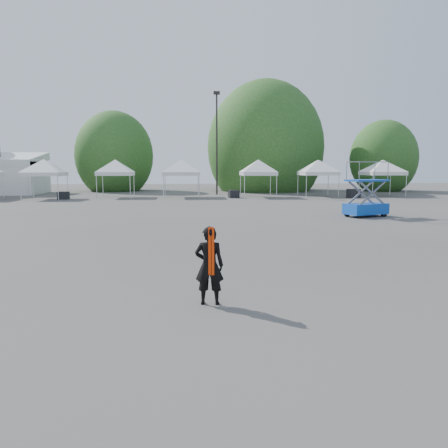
{
  "coord_description": "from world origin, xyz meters",
  "views": [
    {
      "loc": [
        0.07,
        -10.52,
        2.66
      ],
      "look_at": [
        0.96,
        -0.11,
        1.3
      ],
      "focal_mm": 35.0,
      "sensor_mm": 36.0,
      "label": 1
    }
  ],
  "objects": [
    {
      "name": "light_pole_east",
      "position": [
        3.0,
        32.0,
        5.52
      ],
      "size": [
        0.6,
        0.25,
        9.8
      ],
      "color": "black",
      "rests_on": "ground"
    },
    {
      "name": "crate_west",
      "position": [
        -10.16,
        26.72,
        0.32
      ],
      "size": [
        0.92,
        0.77,
        0.64
      ],
      "primitive_type": "cube",
      "rotation": [
        0.0,
        0.0,
        -0.17
      ],
      "color": "black",
      "rests_on": "ground"
    },
    {
      "name": "crate_mid",
      "position": [
        4.15,
        27.33,
        0.34
      ],
      "size": [
        1.0,
        0.85,
        0.68
      ],
      "primitive_type": "cube",
      "rotation": [
        0.0,
        0.0,
        0.22
      ],
      "color": "black",
      "rests_on": "ground"
    },
    {
      "name": "man",
      "position": [
        0.49,
        -2.25,
        0.77
      ],
      "size": [
        0.6,
        0.43,
        1.54
      ],
      "rotation": [
        0.0,
        0.0,
        3.03
      ],
      "color": "black",
      "rests_on": "ground"
    },
    {
      "name": "scissor_lift",
      "position": [
        9.71,
        12.24,
        1.49
      ],
      "size": [
        2.55,
        1.88,
        2.96
      ],
      "rotation": [
        0.0,
        0.0,
        0.36
      ],
      "color": "#0C2AA2",
      "rests_on": "ground"
    },
    {
      "name": "tent_g",
      "position": [
        12.07,
        28.77,
        3.06
      ],
      "size": [
        4.44,
        4.44,
        3.88
      ],
      "color": "silver",
      "rests_on": "ground"
    },
    {
      "name": "tent_h",
      "position": [
        18.14,
        28.69,
        3.06
      ],
      "size": [
        4.66,
        4.66,
        3.88
      ],
      "color": "silver",
      "rests_on": "ground"
    },
    {
      "name": "tree_mid_w",
      "position": [
        -8.0,
        40.0,
        3.93
      ],
      "size": [
        4.16,
        4.16,
        6.33
      ],
      "color": "#382314",
      "rests_on": "ground"
    },
    {
      "name": "crate_east",
      "position": [
        14.57,
        26.42,
        0.39
      ],
      "size": [
        1.13,
        0.96,
        0.77
      ],
      "primitive_type": "cube",
      "rotation": [
        0.0,
        0.0,
        0.2
      ],
      "color": "black",
      "rests_on": "ground"
    },
    {
      "name": "ground",
      "position": [
        0.0,
        0.0,
        0.0
      ],
      "size": [
        120.0,
        120.0,
        0.0
      ],
      "primitive_type": "plane",
      "color": "#474442",
      "rests_on": "ground"
    },
    {
      "name": "tent_f",
      "position": [
        6.4,
        28.03,
        3.06
      ],
      "size": [
        4.23,
        4.23,
        3.88
      ],
      "color": "silver",
      "rests_on": "ground"
    },
    {
      "name": "tent_e",
      "position": [
        -0.39,
        28.48,
        3.06
      ],
      "size": [
        4.58,
        4.58,
        3.88
      ],
      "color": "silver",
      "rests_on": "ground"
    },
    {
      "name": "tent_d",
      "position": [
        -6.16,
        28.83,
        3.06
      ],
      "size": [
        4.26,
        4.26,
        3.88
      ],
      "color": "silver",
      "rests_on": "ground"
    },
    {
      "name": "tree_mid_e",
      "position": [
        9.0,
        39.0,
        4.84
      ],
      "size": [
        5.12,
        5.12,
        7.79
      ],
      "color": "#382314",
      "rests_on": "ground"
    },
    {
      "name": "tent_c",
      "position": [
        -11.79,
        27.34,
        3.06
      ],
      "size": [
        4.42,
        4.42,
        3.88
      ],
      "color": "silver",
      "rests_on": "ground"
    },
    {
      "name": "tree_far_e",
      "position": [
        22.0,
        37.0,
        3.63
      ],
      "size": [
        3.84,
        3.84,
        5.84
      ],
      "color": "#382314",
      "rests_on": "ground"
    }
  ]
}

